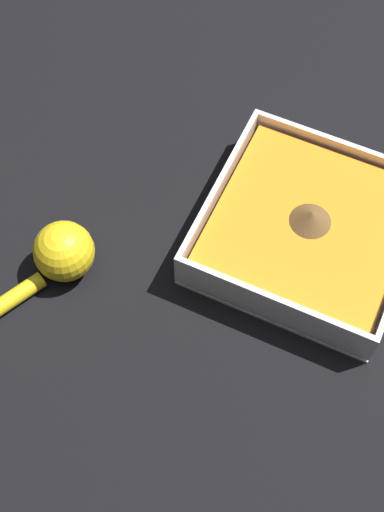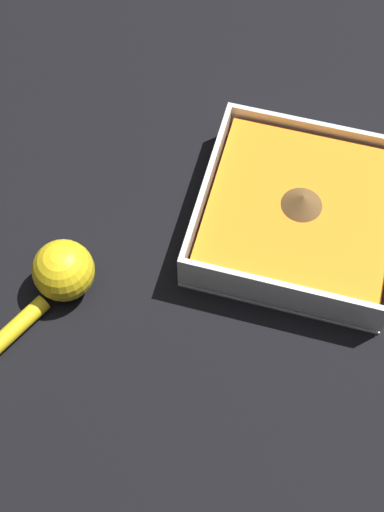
{
  "view_description": "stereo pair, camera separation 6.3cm",
  "coord_description": "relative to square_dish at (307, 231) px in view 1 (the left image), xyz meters",
  "views": [
    {
      "loc": [
        0.07,
        -0.37,
        0.69
      ],
      "look_at": [
        -0.08,
        -0.04,
        0.03
      ],
      "focal_mm": 50.0,
      "sensor_mm": 36.0,
      "label": 1
    },
    {
      "loc": [
        0.01,
        -0.39,
        0.69
      ],
      "look_at": [
        -0.08,
        -0.04,
        0.03
      ],
      "focal_mm": 50.0,
      "sensor_mm": 36.0,
      "label": 2
    }
  ],
  "objects": [
    {
      "name": "square_dish",
      "position": [
        0.0,
        0.0,
        0.0
      ],
      "size": [
        0.22,
        0.22,
        0.06
      ],
      "color": "silver",
      "rests_on": "ground_plane"
    },
    {
      "name": "lemon_squeezer",
      "position": [
        -0.23,
        -0.15,
        0.01
      ],
      "size": [
        0.12,
        0.19,
        0.07
      ],
      "rotation": [
        0.0,
        0.0,
        1.11
      ],
      "color": "yellow",
      "rests_on": "ground_plane"
    },
    {
      "name": "ground_plane",
      "position": [
        -0.02,
        -0.05,
        -0.02
      ],
      "size": [
        4.0,
        4.0,
        0.0
      ],
      "primitive_type": "plane",
      "color": "black"
    }
  ]
}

